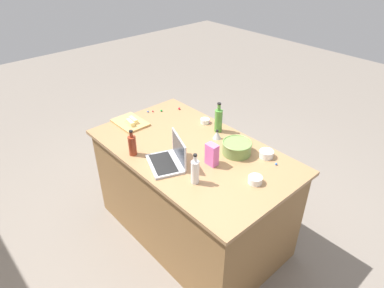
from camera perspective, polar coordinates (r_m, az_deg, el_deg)
ground_plane at (r=3.27m, az=0.00°, el=-14.16°), size 12.00×12.00×0.00m
island_counter at (r=2.96m, az=0.00°, el=-8.16°), size 1.67×0.98×0.90m
laptop at (r=2.50m, az=-3.84°, el=-2.49°), size 0.37×0.33×0.22m
mixing_bowl_large at (r=2.64m, az=7.56°, el=-0.56°), size 0.23×0.23×0.10m
bottle_vinegar at (r=2.30m, az=0.52°, el=-4.63°), size 0.06×0.06×0.23m
bottle_olive at (r=2.89m, az=4.48°, el=4.05°), size 0.07×0.07×0.27m
bottle_soy at (r=2.62m, az=-10.02°, el=-0.16°), size 0.06×0.06×0.21m
cutting_board at (r=3.09m, az=-10.38°, el=3.57°), size 0.31×0.23×0.02m
butter_stick_left at (r=3.07m, az=-9.89°, el=4.02°), size 0.11×0.05×0.04m
butter_stick_right at (r=3.04m, az=-10.35°, el=3.59°), size 0.11×0.05×0.04m
ramekin_small at (r=2.65m, az=12.42°, el=-1.63°), size 0.11×0.11×0.05m
ramekin_medium at (r=3.05m, az=2.20°, el=3.91°), size 0.08×0.08×0.04m
ramekin_wide at (r=2.37m, az=10.60°, el=-5.95°), size 0.10×0.10×0.05m
kitchen_timer at (r=2.82m, az=4.23°, el=1.58°), size 0.07×0.07×0.08m
candy_bag at (r=2.48m, az=3.36°, el=-1.78°), size 0.09×0.06×0.17m
candy_0 at (r=3.06m, az=2.96°, el=3.68°), size 0.01×0.01×0.01m
candy_1 at (r=2.58m, az=13.99°, el=-3.28°), size 0.02×0.02×0.02m
candy_2 at (r=3.26m, az=-6.62°, el=5.51°), size 0.02×0.02×0.02m
candy_3 at (r=3.29m, az=-2.18°, el=6.00°), size 0.02×0.02×0.02m
candy_4 at (r=2.43m, az=11.04°, el=-5.46°), size 0.02×0.02×0.02m
candy_5 at (r=3.26m, az=-7.43°, el=5.45°), size 0.01×0.01×0.01m
candy_6 at (r=3.26m, az=-5.18°, el=5.63°), size 0.02×0.02×0.02m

